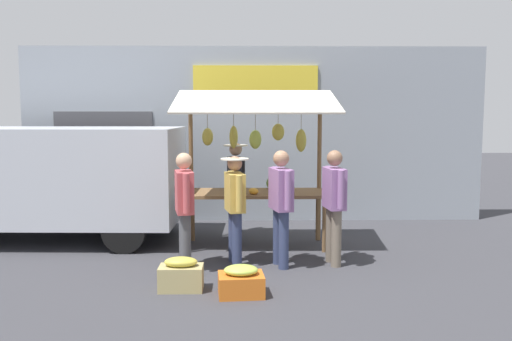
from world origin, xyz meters
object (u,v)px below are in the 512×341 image
object	(u,v)px
shopper_with_ponytail	(281,200)
vendor_with_sunhat	(236,181)
shopper_in_grey_tee	(334,199)
shopper_in_striped_shirt	(184,203)
produce_crate_near	(181,275)
shopper_with_shopping_bag	(235,202)
market_stall	(256,150)
parked_van	(37,174)
produce_crate_side	(241,282)

from	to	relation	value
shopper_with_ponytail	vendor_with_sunhat	bearing A→B (deg)	5.20
vendor_with_sunhat	shopper_in_grey_tee	distance (m)	2.29
shopper_in_striped_shirt	produce_crate_near	bearing A→B (deg)	171.57
shopper_in_grey_tee	produce_crate_near	distance (m)	2.41
shopper_in_striped_shirt	shopper_in_grey_tee	bearing A→B (deg)	-94.94
shopper_with_ponytail	shopper_with_shopping_bag	world-z (taller)	shopper_with_ponytail
vendor_with_sunhat	produce_crate_near	size ratio (longest dim) A/B	3.06
shopper_with_shopping_bag	produce_crate_near	bearing A→B (deg)	138.84
market_stall	vendor_with_sunhat	xyz separation A→B (m)	(0.34, -0.70, -0.59)
shopper_with_ponytail	parked_van	bearing A→B (deg)	53.55
shopper_with_shopping_bag	produce_crate_side	xyz separation A→B (m)	(-0.10, 1.34, -0.72)
vendor_with_sunhat	shopper_in_striped_shirt	size ratio (longest dim) A/B	1.01
shopper_in_grey_tee	parked_van	size ratio (longest dim) A/B	0.36
market_stall	vendor_with_sunhat	world-z (taller)	market_stall
shopper_in_striped_shirt	market_stall	bearing A→B (deg)	-48.07
shopper_with_ponytail	produce_crate_side	distance (m)	1.52
vendor_with_sunhat	shopper_with_shopping_bag	bearing A→B (deg)	-11.60
vendor_with_sunhat	produce_crate_side	bearing A→B (deg)	-10.11
market_stall	shopper_in_striped_shirt	bearing A→B (deg)	53.53
market_stall	parked_van	bearing A→B (deg)	-6.91
shopper_in_grey_tee	produce_crate_side	world-z (taller)	shopper_in_grey_tee
market_stall	shopper_with_shopping_bag	xyz separation A→B (m)	(0.32, 1.06, -0.65)
shopper_in_grey_tee	produce_crate_side	xyz separation A→B (m)	(1.29, 1.30, -0.76)
market_stall	shopper_with_ponytail	bearing A→B (deg)	104.80
shopper_in_grey_tee	shopper_with_shopping_bag	xyz separation A→B (m)	(1.38, -0.05, -0.04)
shopper_with_shopping_bag	produce_crate_side	distance (m)	1.53
shopper_with_ponytail	produce_crate_side	world-z (taller)	shopper_with_ponytail
vendor_with_sunhat	produce_crate_side	distance (m)	3.20
vendor_with_sunhat	shopper_with_shopping_bag	xyz separation A→B (m)	(-0.02, 1.75, -0.06)
shopper_with_ponytail	shopper_in_grey_tee	bearing A→B (deg)	-96.58
shopper_with_ponytail	shopper_with_shopping_bag	distance (m)	0.65
shopper_with_shopping_bag	produce_crate_side	bearing A→B (deg)	171.77
market_stall	shopper_with_ponytail	size ratio (longest dim) A/B	1.55
market_stall	produce_crate_side	xyz separation A→B (m)	(0.22, 2.40, -1.38)
shopper_in_striped_shirt	parked_van	bearing A→B (deg)	44.49
shopper_with_ponytail	shopper_with_shopping_bag	xyz separation A→B (m)	(0.64, -0.14, -0.04)
shopper_in_striped_shirt	parked_van	distance (m)	3.20
shopper_in_grey_tee	produce_crate_near	size ratio (longest dim) A/B	3.06
market_stall	shopper_in_striped_shirt	distance (m)	1.78
market_stall	shopper_in_striped_shirt	world-z (taller)	market_stall
shopper_with_ponytail	market_stall	bearing A→B (deg)	0.84
vendor_with_sunhat	shopper_with_shopping_bag	size ratio (longest dim) A/B	1.06
vendor_with_sunhat	produce_crate_side	world-z (taller)	vendor_with_sunhat
shopper_in_grey_tee	parked_van	bearing A→B (deg)	63.91
shopper_in_striped_shirt	produce_crate_side	xyz separation A→B (m)	(-0.77, 1.06, -0.75)
shopper_in_striped_shirt	shopper_with_ponytail	bearing A→B (deg)	-95.35
shopper_in_grey_tee	market_stall	bearing A→B (deg)	36.08
market_stall	parked_van	xyz separation A→B (m)	(3.65, -0.44, -0.42)
parked_van	produce_crate_near	xyz separation A→B (m)	(-2.70, 2.64, -0.94)
market_stall	shopper_in_striped_shirt	xyz separation A→B (m)	(0.99, 1.34, -0.62)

